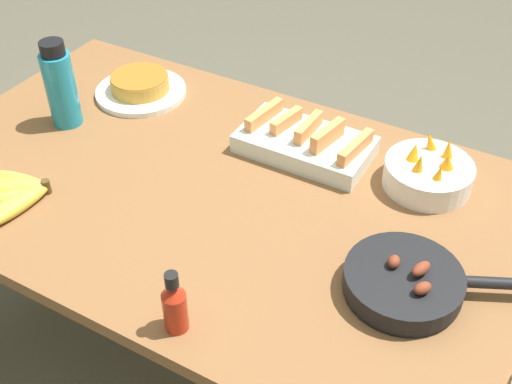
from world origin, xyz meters
The scene contains 9 objects.
ground_plane centered at (0.00, 0.00, 0.00)m, with size 14.00×14.00×0.00m, color #565142.
dining_table centered at (0.00, 0.00, 0.63)m, with size 1.76×0.91×0.72m.
banana_bunch centered at (-0.49, -0.27, 0.74)m, with size 0.20×0.20×0.04m.
melon_tray centered at (0.01, 0.23, 0.75)m, with size 0.33×0.18×0.10m.
skillet centered at (0.39, -0.09, 0.75)m, with size 0.37×0.25×0.08m.
frittata_plate_center centered at (-0.53, 0.25, 0.74)m, with size 0.26×0.26×0.06m.
fruit_bowl_mango centered at (0.33, 0.26, 0.75)m, with size 0.21×0.21×0.11m.
water_bottle centered at (-0.61, 0.04, 0.83)m, with size 0.08×0.08×0.24m.
hot_sauce_bottle centered at (0.05, -0.39, 0.78)m, with size 0.05×0.05×0.14m.
Camera 1 is at (0.56, -0.98, 1.70)m, focal length 45.00 mm.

